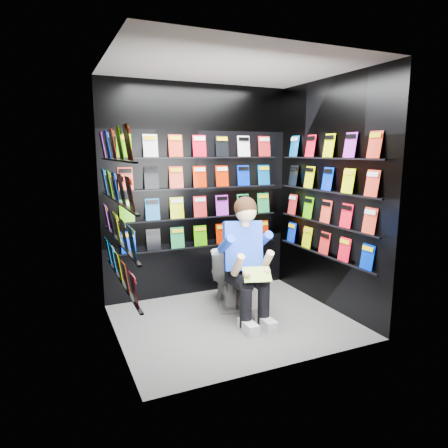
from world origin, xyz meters
name	(u,v)px	position (x,y,z in m)	size (l,w,h in m)	color
floor	(233,321)	(0.00, 0.00, 0.00)	(2.40, 2.40, 0.00)	slate
ceiling	(234,66)	(0.00, 0.00, 2.60)	(2.40, 2.40, 0.00)	white
wall_back	(199,192)	(0.00, 1.00, 1.30)	(2.40, 0.04, 2.60)	black
wall_front	(288,215)	(0.00, -1.00, 1.30)	(2.40, 0.04, 2.60)	black
wall_left	(113,208)	(-1.20, 0.00, 1.30)	(0.04, 2.00, 2.60)	black
wall_right	(329,196)	(1.20, 0.00, 1.30)	(0.04, 2.00, 2.60)	black
comics_back	(200,192)	(0.00, 0.97, 1.31)	(2.10, 0.06, 1.37)	red
comics_left	(116,207)	(-1.17, 0.00, 1.31)	(0.06, 1.70, 1.37)	red
comics_right	(327,195)	(1.17, 0.00, 1.31)	(0.06, 1.70, 1.37)	red
toilet	(227,274)	(0.14, 0.47, 0.37)	(0.42, 0.75, 0.73)	silver
longbox	(244,293)	(0.32, 0.38, 0.15)	(0.21, 0.39, 0.29)	white
longbox_lid	(244,280)	(0.32, 0.38, 0.31)	(0.23, 0.41, 0.03)	white
reader	(242,247)	(0.14, 0.09, 0.79)	(0.54, 0.79, 1.46)	blue
held_comic	(257,274)	(0.14, -0.26, 0.58)	(0.28, 0.01, 0.19)	green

